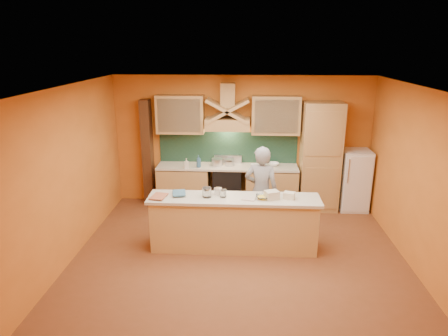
# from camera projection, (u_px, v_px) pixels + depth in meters

# --- Properties ---
(floor) EXTENTS (5.50, 5.00, 0.01)m
(floor) POSITION_uv_depth(u_px,v_px,m) (239.00, 256.00, 6.69)
(floor) COLOR brown
(floor) RESTS_ON ground
(ceiling) EXTENTS (5.50, 5.00, 0.01)m
(ceiling) POSITION_uv_depth(u_px,v_px,m) (241.00, 87.00, 5.86)
(ceiling) COLOR white
(ceiling) RESTS_ON wall_back
(wall_back) EXTENTS (5.50, 0.02, 2.80)m
(wall_back) POSITION_uv_depth(u_px,v_px,m) (242.00, 141.00, 8.66)
(wall_back) COLOR orange
(wall_back) RESTS_ON floor
(wall_front) EXTENTS (5.50, 0.02, 2.80)m
(wall_front) POSITION_uv_depth(u_px,v_px,m) (235.00, 259.00, 3.89)
(wall_front) COLOR orange
(wall_front) RESTS_ON floor
(wall_left) EXTENTS (0.02, 5.00, 2.80)m
(wall_left) POSITION_uv_depth(u_px,v_px,m) (69.00, 175.00, 6.42)
(wall_left) COLOR orange
(wall_left) RESTS_ON floor
(wall_right) EXTENTS (0.02, 5.00, 2.80)m
(wall_right) POSITION_uv_depth(u_px,v_px,m) (418.00, 181.00, 6.13)
(wall_right) COLOR orange
(wall_right) RESTS_ON floor
(base_cabinet_left) EXTENTS (1.10, 0.60, 0.86)m
(base_cabinet_left) POSITION_uv_depth(u_px,v_px,m) (184.00, 186.00, 8.73)
(base_cabinet_left) COLOR tan
(base_cabinet_left) RESTS_ON floor
(base_cabinet_right) EXTENTS (1.10, 0.60, 0.86)m
(base_cabinet_right) POSITION_uv_depth(u_px,v_px,m) (271.00, 188.00, 8.63)
(base_cabinet_right) COLOR tan
(base_cabinet_right) RESTS_ON floor
(counter_top) EXTENTS (3.00, 0.62, 0.04)m
(counter_top) POSITION_uv_depth(u_px,v_px,m) (227.00, 167.00, 8.54)
(counter_top) COLOR beige
(counter_top) RESTS_ON base_cabinet_left
(stove) EXTENTS (0.60, 0.58, 0.90)m
(stove) POSITION_uv_depth(u_px,v_px,m) (227.00, 186.00, 8.67)
(stove) COLOR black
(stove) RESTS_ON floor
(backsplash) EXTENTS (3.00, 0.03, 0.70)m
(backsplash) POSITION_uv_depth(u_px,v_px,m) (228.00, 148.00, 8.71)
(backsplash) COLOR #173326
(backsplash) RESTS_ON wall_back
(range_hood) EXTENTS (0.92, 0.50, 0.24)m
(range_hood) POSITION_uv_depth(u_px,v_px,m) (228.00, 124.00, 8.31)
(range_hood) COLOR tan
(range_hood) RESTS_ON wall_back
(hood_chimney) EXTENTS (0.30, 0.30, 0.50)m
(hood_chimney) POSITION_uv_depth(u_px,v_px,m) (228.00, 95.00, 8.24)
(hood_chimney) COLOR tan
(hood_chimney) RESTS_ON wall_back
(upper_cabinet_left) EXTENTS (1.00, 0.35, 0.80)m
(upper_cabinet_left) POSITION_uv_depth(u_px,v_px,m) (180.00, 114.00, 8.39)
(upper_cabinet_left) COLOR tan
(upper_cabinet_left) RESTS_ON wall_back
(upper_cabinet_right) EXTENTS (1.00, 0.35, 0.80)m
(upper_cabinet_right) POSITION_uv_depth(u_px,v_px,m) (276.00, 115.00, 8.28)
(upper_cabinet_right) COLOR tan
(upper_cabinet_right) RESTS_ON wall_back
(pantry_column) EXTENTS (0.80, 0.60, 2.30)m
(pantry_column) POSITION_uv_depth(u_px,v_px,m) (320.00, 157.00, 8.36)
(pantry_column) COLOR tan
(pantry_column) RESTS_ON floor
(fridge) EXTENTS (0.58, 0.60, 1.30)m
(fridge) POSITION_uv_depth(u_px,v_px,m) (354.00, 180.00, 8.47)
(fridge) COLOR white
(fridge) RESTS_ON floor
(trim_column_left) EXTENTS (0.20, 0.30, 2.30)m
(trim_column_left) POSITION_uv_depth(u_px,v_px,m) (148.00, 152.00, 8.70)
(trim_column_left) COLOR #472816
(trim_column_left) RESTS_ON floor
(island_body) EXTENTS (2.80, 0.55, 0.88)m
(island_body) POSITION_uv_depth(u_px,v_px,m) (234.00, 225.00, 6.85)
(island_body) COLOR #DCB470
(island_body) RESTS_ON floor
(island_top) EXTENTS (2.90, 0.62, 0.05)m
(island_top) POSITION_uv_depth(u_px,v_px,m) (234.00, 199.00, 6.71)
(island_top) COLOR beige
(island_top) RESTS_ON island_body
(person) EXTENTS (0.69, 0.53, 1.70)m
(person) POSITION_uv_depth(u_px,v_px,m) (261.00, 192.00, 7.24)
(person) COLOR gray
(person) RESTS_ON floor
(pot_large) EXTENTS (0.25, 0.25, 0.15)m
(pot_large) POSITION_uv_depth(u_px,v_px,m) (217.00, 163.00, 8.54)
(pot_large) COLOR silver
(pot_large) RESTS_ON stove
(pot_small) EXTENTS (0.22, 0.22, 0.13)m
(pot_small) POSITION_uv_depth(u_px,v_px,m) (229.00, 163.00, 8.56)
(pot_small) COLOR #B9BAC0
(pot_small) RESTS_ON stove
(soap_bottle_a) EXTENTS (0.12, 0.12, 0.21)m
(soap_bottle_a) POSITION_uv_depth(u_px,v_px,m) (186.00, 163.00, 8.34)
(soap_bottle_a) COLOR silver
(soap_bottle_a) RESTS_ON counter_top
(soap_bottle_b) EXTENTS (0.10, 0.10, 0.26)m
(soap_bottle_b) POSITION_uv_depth(u_px,v_px,m) (199.00, 161.00, 8.40)
(soap_bottle_b) COLOR #2E5A80
(soap_bottle_b) RESTS_ON counter_top
(bowl_back) EXTENTS (0.27, 0.27, 0.07)m
(bowl_back) POSITION_uv_depth(u_px,v_px,m) (274.00, 164.00, 8.53)
(bowl_back) COLOR white
(bowl_back) RESTS_ON counter_top
(dish_rack) EXTENTS (0.34, 0.31, 0.10)m
(dish_rack) POSITION_uv_depth(u_px,v_px,m) (259.00, 167.00, 8.30)
(dish_rack) COLOR white
(dish_rack) RESTS_ON counter_top
(book_lower) EXTENTS (0.29, 0.36, 0.03)m
(book_lower) POSITION_uv_depth(u_px,v_px,m) (152.00, 196.00, 6.72)
(book_lower) COLOR #AD5C3D
(book_lower) RESTS_ON island_top
(book_upper) EXTENTS (0.27, 0.34, 0.02)m
(book_upper) POSITION_uv_depth(u_px,v_px,m) (173.00, 193.00, 6.79)
(book_upper) COLOR #3D6886
(book_upper) RESTS_ON island_top
(jar_large) EXTENTS (0.19, 0.19, 0.17)m
(jar_large) POSITION_uv_depth(u_px,v_px,m) (207.00, 192.00, 6.70)
(jar_large) COLOR silver
(jar_large) RESTS_ON island_top
(jar_small) EXTENTS (0.14, 0.14, 0.13)m
(jar_small) POSITION_uv_depth(u_px,v_px,m) (223.00, 193.00, 6.71)
(jar_small) COLOR silver
(jar_small) RESTS_ON island_top
(kitchen_scale) EXTENTS (0.12, 0.12, 0.09)m
(kitchen_scale) POSITION_uv_depth(u_px,v_px,m) (218.00, 192.00, 6.82)
(kitchen_scale) COLOR white
(kitchen_scale) RESTS_ON island_top
(mixing_bowl) EXTENTS (0.25, 0.25, 0.06)m
(mixing_bowl) POSITION_uv_depth(u_px,v_px,m) (263.00, 197.00, 6.64)
(mixing_bowl) COLOR silver
(mixing_bowl) RESTS_ON island_top
(cloth) EXTENTS (0.25, 0.21, 0.01)m
(cloth) POSITION_uv_depth(u_px,v_px,m) (249.00, 199.00, 6.62)
(cloth) COLOR beige
(cloth) RESTS_ON island_top
(grocery_bag_a) EXTENTS (0.27, 0.25, 0.14)m
(grocery_bag_a) POSITION_uv_depth(u_px,v_px,m) (272.00, 195.00, 6.61)
(grocery_bag_a) COLOR beige
(grocery_bag_a) RESTS_ON island_top
(grocery_bag_b) EXTENTS (0.21, 0.19, 0.11)m
(grocery_bag_b) POSITION_uv_depth(u_px,v_px,m) (289.00, 195.00, 6.64)
(grocery_bag_b) COLOR beige
(grocery_bag_b) RESTS_ON island_top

